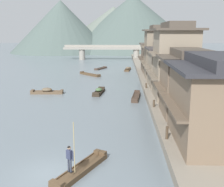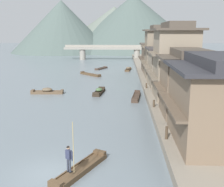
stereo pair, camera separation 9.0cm
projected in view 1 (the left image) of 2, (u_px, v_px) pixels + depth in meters
The scene contains 23 objects.
ground_plane at pixel (49, 174), 16.47m from camera, with size 400.00×400.00×0.00m, color slate.
riverbank_right at pixel (196, 82), 45.00m from camera, with size 18.00×110.00×0.67m, color gray.
boat_foreground_poled at pixel (81, 169), 16.72m from camera, with size 2.98×4.70×0.49m.
boatman_person at pixel (70, 156), 15.51m from camera, with size 0.51×0.38×3.04m.
boat_moored_nearest at pixel (128, 69), 61.28m from camera, with size 1.61×4.88×0.73m.
boat_moored_second at pixel (99, 92), 38.05m from camera, with size 1.47×4.31×0.79m.
boat_moored_third at pixel (90, 75), 54.04m from camera, with size 4.57×4.74×0.51m.
boat_moored_far at pixel (136, 97), 35.35m from camera, with size 1.40×5.12×0.55m.
boat_midriver_drifting at pixel (101, 68), 63.31m from camera, with size 2.71×4.55×0.37m.
boat_midriver_upstream at pixel (47, 91), 38.02m from camera, with size 4.44×1.31×0.83m.
house_waterfront_nearest at pixel (219, 101), 18.98m from camera, with size 6.84×8.19×6.14m.
house_waterfront_second at pixel (189, 83), 25.63m from camera, with size 5.87×5.96×6.14m.
house_waterfront_tall at pixel (174, 61), 32.07m from camera, with size 5.58×6.92×8.74m.
house_waterfront_narrow at pixel (164, 65), 39.62m from camera, with size 5.45×8.02×6.14m.
house_waterfront_far at pixel (158, 52), 47.04m from camera, with size 5.56×6.62×8.74m.
house_waterfront_end at pixel (155, 56), 54.80m from camera, with size 6.44×7.92×6.14m.
mooring_post_dock_near at pixel (167, 133), 20.06m from camera, with size 0.20×0.20×0.95m, color #473828.
mooring_post_dock_mid at pixel (154, 103), 28.69m from camera, with size 0.20×0.20×0.74m, color #473828.
mooring_post_dock_far at pixel (146, 86), 38.38m from camera, with size 0.20×0.20×0.71m, color #473828.
stone_bridge at pixel (109, 50), 83.55m from camera, with size 27.47×2.40×4.46m.
hill_far_west at pixel (114, 29), 127.47m from camera, with size 56.40×56.40×19.64m, color slate.
hill_far_centre at pixel (133, 23), 123.52m from camera, with size 61.62×61.62×24.40m, color #4C5B56.
hill_far_east at pixel (61, 26), 115.22m from camera, with size 42.28×42.28×21.13m, color #4C5B56.
Camera 1 is at (4.35, -14.85, 8.30)m, focal length 44.29 mm.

